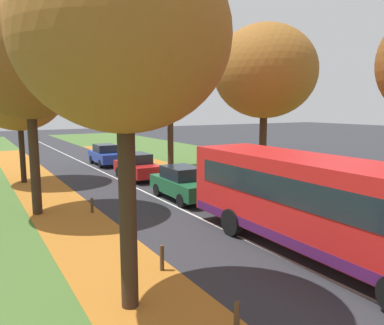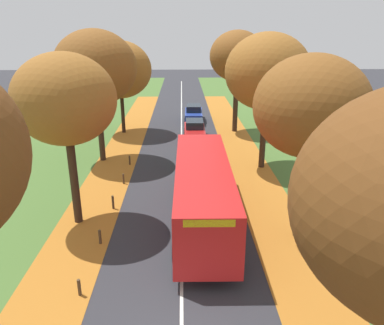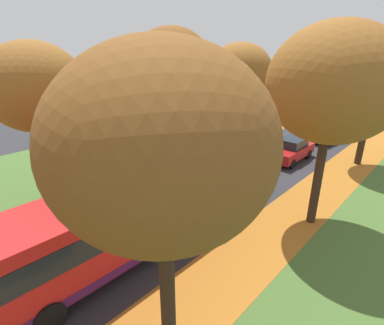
{
  "view_description": "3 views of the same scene",
  "coord_description": "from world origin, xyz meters",
  "views": [
    {
      "loc": [
        -7.94,
        0.98,
        4.53
      ],
      "look_at": [
        -0.11,
        14.0,
        2.26
      ],
      "focal_mm": 35.0,
      "sensor_mm": 36.0,
      "label": 1
    },
    {
      "loc": [
        0.08,
        -7.82,
        8.9
      ],
      "look_at": [
        0.64,
        13.32,
        1.3
      ],
      "focal_mm": 35.0,
      "sensor_mm": 36.0,
      "label": 2
    },
    {
      "loc": [
        9.52,
        3.21,
        7.83
      ],
      "look_at": [
        -0.64,
        14.24,
        1.85
      ],
      "focal_mm": 28.0,
      "sensor_mm": 36.0,
      "label": 3
    }
  ],
  "objects": [
    {
      "name": "leaf_litter_right",
      "position": [
        4.6,
        14.0,
        0.01
      ],
      "size": [
        2.8,
        60.0,
        0.0
      ],
      "primitive_type": "cube",
      "color": "#B26B23",
      "rests_on": "grass_verge_right"
    },
    {
      "name": "tree_right_mid",
      "position": [
        5.43,
        15.95,
        6.32
      ],
      "size": [
        5.34,
        5.34,
        8.74
      ],
      "color": "#382619",
      "rests_on": "ground"
    },
    {
      "name": "tree_left_far",
      "position": [
        -5.22,
        25.2,
        5.55
      ],
      "size": [
        5.4,
        5.4,
        7.99
      ],
      "color": "black",
      "rests_on": "ground"
    },
    {
      "name": "tree_left_near",
      "position": [
        -5.03,
        8.57,
        5.96
      ],
      "size": [
        4.5,
        4.5,
        8.01
      ],
      "color": "#382619",
      "rests_on": "ground"
    },
    {
      "name": "tree_right_near",
      "position": [
        5.26,
        6.95,
        5.92
      ],
      "size": [
        4.65,
        4.65,
        8.04
      ],
      "color": "#382619",
      "rests_on": "ground"
    },
    {
      "name": "car_blue_third_in_line",
      "position": [
        1.23,
        29.41,
        0.81
      ],
      "size": [
        1.87,
        4.25,
        1.62
      ],
      "color": "#233D9E",
      "rests_on": "ground"
    },
    {
      "name": "leaf_litter_left",
      "position": [
        -4.6,
        14.0,
        0.01
      ],
      "size": [
        2.8,
        60.0,
        0.0
      ],
      "primitive_type": "cube",
      "color": "#B26B23",
      "rests_on": "grass_verge_left"
    },
    {
      "name": "bus",
      "position": [
        1.02,
        8.32,
        1.7
      ],
      "size": [
        2.77,
        10.43,
        2.98
      ],
      "color": "red",
      "rests_on": "ground"
    },
    {
      "name": "grass_verge_right",
      "position": [
        9.2,
        20.0,
        0.0
      ],
      "size": [
        12.0,
        90.0,
        0.01
      ],
      "primitive_type": "cube",
      "color": "#476B2D",
      "rests_on": "ground"
    },
    {
      "name": "car_green_lead",
      "position": [
        0.95,
        16.68,
        0.81
      ],
      "size": [
        1.85,
        4.23,
        1.62
      ],
      "color": "#1E6038",
      "rests_on": "ground"
    },
    {
      "name": "tree_left_mid",
      "position": [
        -5.62,
        17.64,
        6.45
      ],
      "size": [
        5.46,
        5.46,
        8.93
      ],
      "color": "#382619",
      "rests_on": "ground"
    },
    {
      "name": "bollard_fourth",
      "position": [
        -3.57,
        9.88,
        0.37
      ],
      "size": [
        0.12,
        0.12,
        0.74
      ],
      "primitive_type": "cylinder",
      "color": "#4C3823",
      "rests_on": "ground"
    },
    {
      "name": "bollard_third",
      "position": [
        -3.56,
        6.51,
        0.33
      ],
      "size": [
        0.12,
        0.12,
        0.66
      ],
      "primitive_type": "cylinder",
      "color": "#4C3823",
      "rests_on": "ground"
    },
    {
      "name": "bollard_sixth",
      "position": [
        -3.58,
        16.6,
        0.33
      ],
      "size": [
        0.12,
        0.12,
        0.65
      ],
      "primitive_type": "cylinder",
      "color": "#4C3823",
      "rests_on": "ground"
    },
    {
      "name": "road_centre_line",
      "position": [
        0.0,
        20.0,
        0.0
      ],
      "size": [
        0.12,
        80.0,
        0.01
      ],
      "primitive_type": "cube",
      "color": "silver",
      "rests_on": "ground"
    },
    {
      "name": "bollard_fifth",
      "position": [
        -3.51,
        13.24,
        0.32
      ],
      "size": [
        0.12,
        0.12,
        0.63
      ],
      "primitive_type": "cylinder",
      "color": "#4C3823",
      "rests_on": "ground"
    },
    {
      "name": "car_red_following",
      "position": [
        1.11,
        22.79,
        0.81
      ],
      "size": [
        1.81,
        4.21,
        1.62
      ],
      "color": "#B21919",
      "rests_on": "ground"
    },
    {
      "name": "grass_verge_left",
      "position": [
        -9.2,
        20.0,
        0.0
      ],
      "size": [
        12.0,
        90.0,
        0.01
      ],
      "primitive_type": "cube",
      "color": "#476B2D",
      "rests_on": "ground"
    },
    {
      "name": "tree_right_far",
      "position": [
        4.87,
        25.38,
        6.62
      ],
      "size": [
        4.79,
        4.79,
        8.82
      ],
      "color": "#382619",
      "rests_on": "ground"
    },
    {
      "name": "bollard_second",
      "position": [
        -3.59,
        3.15,
        0.32
      ],
      "size": [
        0.12,
        0.12,
        0.64
      ],
      "primitive_type": "cylinder",
      "color": "#4C3823",
      "rests_on": "ground"
    }
  ]
}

